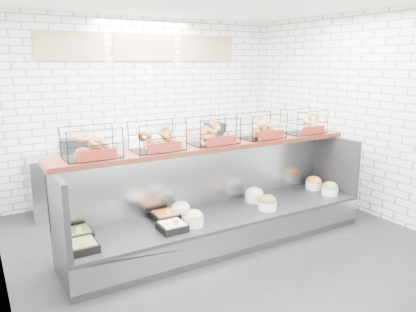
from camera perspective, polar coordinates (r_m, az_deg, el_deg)
ground at (r=5.14m, az=3.81°, el=-13.17°), size 5.50×5.50×0.00m
room_shell at (r=5.12m, az=0.30°, el=10.70°), size 5.02×5.51×3.01m
display_case at (r=5.27m, az=1.74°, el=-8.59°), size 4.00×0.90×1.20m
bagel_shelf at (r=5.12m, az=0.78°, el=3.09°), size 4.10×0.50×0.40m
prep_counter at (r=6.99m, az=-7.46°, el=-1.97°), size 4.00×0.60×1.20m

